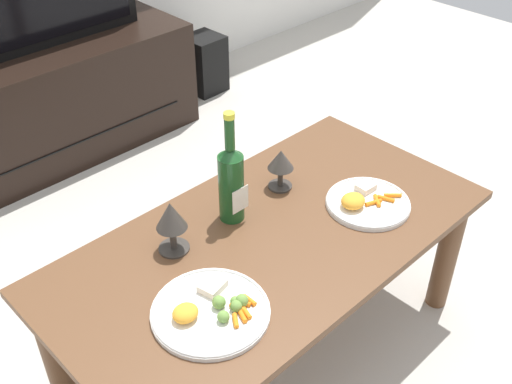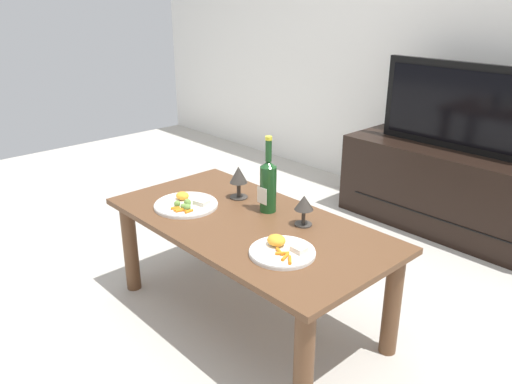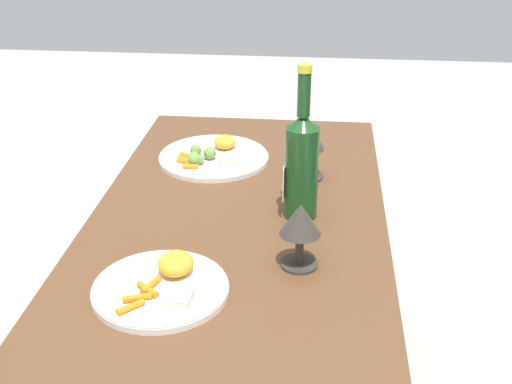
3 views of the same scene
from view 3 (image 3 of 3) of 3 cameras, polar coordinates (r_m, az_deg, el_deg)
ground_plane at (r=1.75m, az=-1.38°, el=-16.03°), size 6.40×6.40×0.00m
dining_table at (r=1.51m, az=-1.54°, el=-4.92°), size 1.26×0.65×0.48m
wine_bottle at (r=1.42m, az=3.91°, el=2.58°), size 0.07×0.07×0.34m
goblet_left at (r=1.62m, az=4.41°, el=4.65°), size 0.08×0.08×0.15m
goblet_right at (r=1.25m, az=3.79°, el=-2.71°), size 0.08×0.08×0.13m
dinner_plate_left at (r=1.75m, az=-3.63°, el=3.07°), size 0.29×0.29×0.05m
dinner_plate_right at (r=1.23m, az=-7.93°, el=-7.88°), size 0.25×0.25×0.05m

